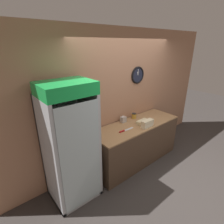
{
  "coord_description": "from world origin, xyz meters",
  "views": [
    {
      "loc": [
        -2.44,
        -1.28,
        2.42
      ],
      "look_at": [
        -0.57,
        0.98,
        1.25
      ],
      "focal_mm": 28.0,
      "sensor_mm": 36.0,
      "label": 1
    }
  ],
  "objects": [
    {
      "name": "sandwich_flat_left",
      "position": [
        0.1,
        0.83,
        0.92
      ],
      "size": [
        0.28,
        0.1,
        0.07
      ],
      "color": "beige",
      "rests_on": "prep_counter"
    },
    {
      "name": "sandwich_stack_bottom",
      "position": [
        0.05,
        0.66,
        0.92
      ],
      "size": [
        0.27,
        0.11,
        0.07
      ],
      "color": "beige",
      "rests_on": "prep_counter"
    },
    {
      "name": "wall_back",
      "position": [
        0.0,
        1.27,
        1.35
      ],
      "size": [
        5.2,
        0.09,
        2.7
      ],
      "color": "#AD7A5B",
      "rests_on": "ground_plane"
    },
    {
      "name": "chefs_knife",
      "position": [
        -0.4,
        0.82,
        0.89
      ],
      "size": [
        0.34,
        0.05,
        0.02
      ],
      "color": "silver",
      "rests_on": "prep_counter"
    },
    {
      "name": "napkin_dispenser",
      "position": [
        -0.15,
        1.12,
        0.94
      ],
      "size": [
        0.11,
        0.09,
        0.12
      ],
      "color": "#B7B2AD",
      "rests_on": "prep_counter"
    },
    {
      "name": "beverage_cooler",
      "position": [
        -1.47,
        0.94,
        1.06
      ],
      "size": [
        0.72,
        0.64,
        1.95
      ],
      "color": "#B2B7BC",
      "rests_on": "ground_plane"
    },
    {
      "name": "ground_plane",
      "position": [
        0.0,
        0.0,
        0.0
      ],
      "size": [
        14.0,
        14.0,
        0.0
      ],
      "primitive_type": "plane",
      "color": "#383330"
    },
    {
      "name": "prep_counter",
      "position": [
        0.0,
        0.88,
        0.44
      ],
      "size": [
        1.99,
        0.67,
        0.88
      ],
      "color": "#4C3828",
      "rests_on": "ground_plane"
    },
    {
      "name": "sandwich_stack_middle",
      "position": [
        0.05,
        0.66,
        0.99
      ],
      "size": [
        0.27,
        0.11,
        0.07
      ],
      "color": "beige",
      "rests_on": "sandwich_stack_bottom"
    },
    {
      "name": "condiment_jar",
      "position": [
        0.16,
        1.12,
        0.94
      ],
      "size": [
        0.1,
        0.1,
        0.12
      ],
      "color": "gold",
      "rests_on": "prep_counter"
    }
  ]
}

